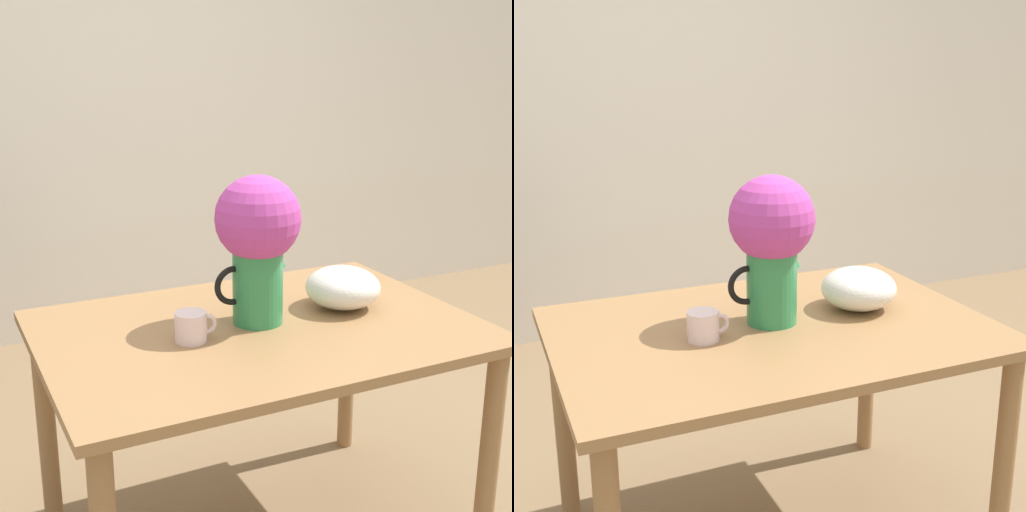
% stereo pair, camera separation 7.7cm
% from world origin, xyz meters
% --- Properties ---
extents(wall_back, '(8.00, 0.05, 2.60)m').
position_xyz_m(wall_back, '(0.00, 2.10, 1.30)').
color(wall_back, silver).
rests_on(wall_back, ground_plane).
extents(table, '(1.27, 0.89, 0.74)m').
position_xyz_m(table, '(-0.05, 0.03, 0.64)').
color(table, olive).
rests_on(table, ground_plane).
extents(flower_vase, '(0.26, 0.25, 0.44)m').
position_xyz_m(flower_vase, '(-0.04, 0.06, 1.01)').
color(flower_vase, '#2D844C').
rests_on(flower_vase, table).
extents(coffee_mug, '(0.12, 0.09, 0.08)m').
position_xyz_m(coffee_mug, '(-0.27, 0.01, 0.79)').
color(coffee_mug, silver).
rests_on(coffee_mug, table).
extents(white_bowl, '(0.24, 0.24, 0.13)m').
position_xyz_m(white_bowl, '(0.26, 0.07, 0.81)').
color(white_bowl, silver).
rests_on(white_bowl, table).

